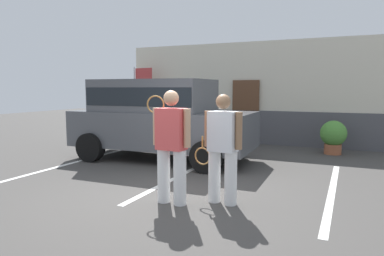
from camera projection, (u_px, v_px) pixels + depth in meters
name	position (u px, v px, depth m)	size (l,w,h in m)	color
ground_plane	(168.00, 197.00, 5.91)	(40.00, 40.00, 0.00)	#423F3D
parking_stripe_0	(74.00, 162.00, 8.68)	(0.12, 4.40, 0.01)	silver
parking_stripe_1	(182.00, 175.00, 7.46)	(0.12, 4.40, 0.01)	silver
parking_stripe_2	(332.00, 191.00, 6.24)	(0.12, 4.40, 0.01)	silver
house_frontage	(261.00, 96.00, 11.64)	(9.58, 0.40, 3.35)	beige
parked_suv	(159.00, 115.00, 9.00)	(4.65, 2.26, 2.05)	#4C4F54
tennis_player_man	(171.00, 145.00, 5.51)	(0.80, 0.30, 1.80)	white
tennis_player_woman	(222.00, 148.00, 5.52)	(0.89, 0.32, 1.74)	white
potted_plant_by_porch	(333.00, 136.00, 9.76)	(0.71, 0.71, 0.94)	#9E5638
flag_pole	(139.00, 88.00, 12.79)	(0.80, 0.12, 2.61)	silver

